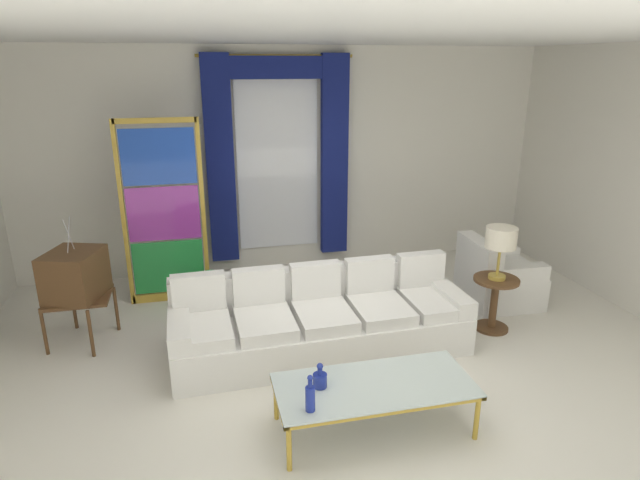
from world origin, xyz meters
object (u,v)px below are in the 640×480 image
Objects in this scene: armchair_white at (495,280)px; stained_glass_divider at (164,217)px; table_lamp_brass at (501,240)px; bottle_crystal_tall at (320,379)px; round_side_table at (494,299)px; bottle_blue_decanter at (310,397)px; vintage_tv at (75,277)px; peacock_figurine at (211,290)px; couch_white_long at (320,321)px; coffee_table at (374,387)px.

stained_glass_divider reaches higher than armchair_white.
bottle_crystal_tall is at bearing -150.90° from table_lamp_brass.
bottle_blue_decanter is at bearing -147.40° from round_side_table.
vintage_tv is at bearing 136.49° from bottle_crystal_tall.
stained_glass_divider is at bearing 155.12° from table_lamp_brass.
vintage_tv reaches higher than round_side_table.
round_side_table is at bearing -122.13° from armchair_white.
round_side_table is 0.67m from table_lamp_brass.
bottle_blue_decanter is 0.49× the size of round_side_table.
round_side_table is (2.96, -1.26, 0.14)m from peacock_figurine.
armchair_white is 1.48× the size of table_lamp_brass.
couch_white_long is 4.94× the size of round_side_table.
bottle_blue_decanter reaches higher than bottle_crystal_tall.
vintage_tv reaches higher than bottle_blue_decanter.
bottle_crystal_tall reaches higher than peacock_figurine.
stained_glass_divider reaches higher than bottle_crystal_tall.
coffee_table is at bearing 20.65° from bottle_blue_decanter.
armchair_white is (2.32, 0.59, -0.02)m from couch_white_long.
bottle_blue_decanter is 0.34× the size of armchair_white.
stained_glass_divider is at bearing 109.11° from bottle_blue_decanter.
armchair_white is 1.41× the size of peacock_figurine.
stained_glass_divider is at bearing 113.14° from bottle_crystal_tall.
coffee_table is 7.57× the size of bottle_crystal_tall.
bottle_crystal_tall is 2.55m from round_side_table.
couch_white_long is 1.62m from bottle_blue_decanter.
bottle_crystal_tall is (0.13, 0.27, -0.05)m from bottle_blue_decanter.
armchair_white is at bearing -14.06° from stained_glass_divider.
couch_white_long is 5.16× the size of table_lamp_brass.
armchair_white is 1.42× the size of round_side_table.
coffee_table is 1.14× the size of vintage_tv.
peacock_figurine is at bearing 169.37° from armchair_white.
coffee_table is at bearing -65.75° from peacock_figurine.
table_lamp_brass reaches higher than bottle_crystal_tall.
peacock_figurine is at bearing 114.25° from coffee_table.
bottle_crystal_tall is 3.13m from stained_glass_divider.
peacock_figurine is at bearing 156.88° from round_side_table.
vintage_tv is at bearing 170.38° from table_lamp_brass.
armchair_white is at bearing 57.87° from table_lamp_brass.
round_side_table is at bearing -24.88° from stained_glass_divider.
table_lamp_brass is (2.36, 1.51, 0.50)m from bottle_blue_decanter.
armchair_white is at bearing 57.87° from round_side_table.
stained_glass_divider is (-3.83, 0.96, 0.77)m from armchair_white.
couch_white_long is 1.34× the size of stained_glass_divider.
couch_white_long reaches higher than armchair_white.
peacock_figurine is at bearing 102.20° from bottle_blue_decanter.
bottle_blue_decanter is 2.85m from table_lamp_brass.
couch_white_long is 1.93m from round_side_table.
table_lamp_brass is at bearing -122.13° from armchair_white.
round_side_table is 1.04× the size of table_lamp_brass.
table_lamp_brass is (2.22, 1.24, 0.55)m from bottle_crystal_tall.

